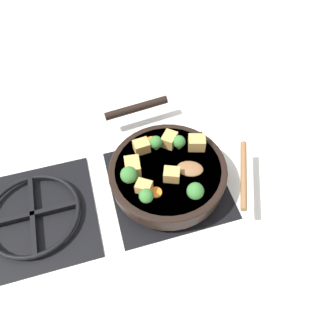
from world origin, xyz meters
The scene contains 18 objects.
ground_plane centered at (0.00, 0.00, 0.00)m, with size 2.40×2.40×0.00m, color white.
front_burner_grate centered at (0.00, 0.00, 0.01)m, with size 0.31×0.31×0.03m.
rear_burner_grate centered at (0.00, 0.36, 0.01)m, with size 0.31×0.31×0.03m.
skillet_pan centered at (0.00, 0.00, 0.06)m, with size 0.42×0.31×0.05m.
wooden_spoon centered at (-0.05, -0.12, 0.09)m, with size 0.19×0.21×0.02m.
tofu_cube_center_large centered at (0.02, 0.09, 0.10)m, with size 0.05×0.04×0.04m, color tan.
tofu_cube_near_handle centered at (-0.03, 0.00, 0.10)m, with size 0.04×0.03×0.03m, color tan.
tofu_cube_east_chunk centered at (0.05, -0.09, 0.10)m, with size 0.04×0.04×0.04m, color tan.
tofu_cube_west_chunk centered at (0.08, -0.03, 0.10)m, with size 0.04×0.03×0.03m, color tan.
tofu_cube_back_piece centered at (-0.05, 0.07, 0.10)m, with size 0.04×0.03×0.03m, color tan.
tofu_cube_front_piece centered at (0.08, 0.05, 0.10)m, with size 0.04×0.03×0.03m, color tan.
broccoli_floret_near_spoon centered at (-0.01, 0.10, 0.11)m, with size 0.04×0.04×0.05m.
broccoli_floret_center_top centered at (0.06, -0.05, 0.10)m, with size 0.03×0.03×0.04m.
broccoli_floret_east_rim centered at (0.07, 0.01, 0.11)m, with size 0.03×0.03×0.04m.
broccoli_floret_west_rim centered at (-0.10, -0.04, 0.11)m, with size 0.04×0.04×0.05m.
broccoli_floret_north_edge centered at (-0.08, 0.08, 0.11)m, with size 0.04×0.04×0.04m.
carrot_slice_orange_thin centered at (-0.06, 0.05, 0.08)m, with size 0.03×0.03×0.01m, color orange.
carrot_slice_near_center centered at (0.10, 0.02, 0.08)m, with size 0.03×0.03×0.01m, color orange.
Camera 1 is at (-0.46, 0.14, 0.77)m, focal length 35.00 mm.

